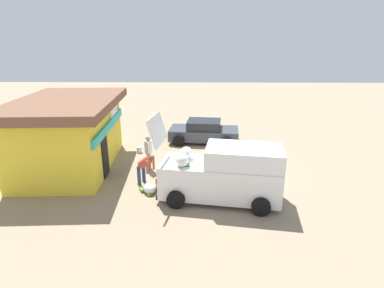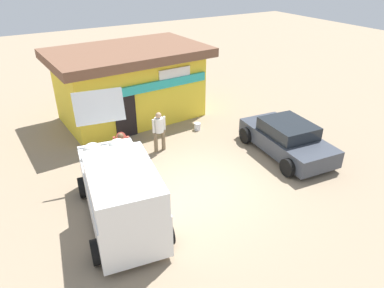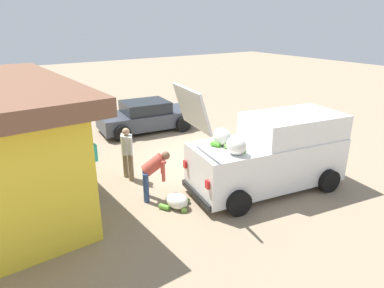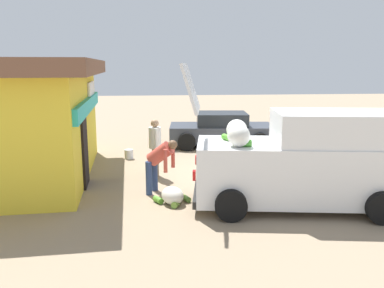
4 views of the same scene
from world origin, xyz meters
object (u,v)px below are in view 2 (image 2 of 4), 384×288
Objects in this scene: delivery_van at (120,191)px; vendor_standing at (159,129)px; unloaded_banana_pile at (106,166)px; parked_sedan at (287,139)px; paint_bucket at (197,126)px; customer_bending at (122,142)px; storefront_bar at (130,83)px.

delivery_van reaches higher than vendor_standing.
unloaded_banana_pile is (-2.27, -0.35, -0.75)m from vendor_standing.
parked_sedan is 13.05× the size of paint_bucket.
customer_bending is (-1.51, -0.08, -0.10)m from vendor_standing.
customer_bending reaches higher than unloaded_banana_pile.
delivery_van is 3.00m from unloaded_banana_pile.
customer_bending is 4.26× the size of paint_bucket.
parked_sedan is at bearing -32.16° from vendor_standing.
storefront_bar is at bearing 124.68° from paint_bucket.
vendor_standing is at bearing -158.87° from paint_bucket.
unloaded_banana_pile is at bearing -160.68° from customer_bending.
customer_bending is at bearing -176.82° from vendor_standing.
storefront_bar reaches higher than paint_bucket.
customer_bending is at bearing 19.32° from unloaded_banana_pile.
unloaded_banana_pile is (0.45, 2.84, -0.86)m from delivery_van.
storefront_bar is 4.95m from unloaded_banana_pile.
storefront_bar is 4.31× the size of vendor_standing.
delivery_van is at bearing -174.87° from parked_sedan.
paint_bucket is at bearing -55.32° from storefront_bar.
vendor_standing is (2.71, 3.19, -0.11)m from delivery_van.
parked_sedan is 4.67× the size of unloaded_banana_pile.
vendor_standing reaches higher than customer_bending.
delivery_van is 4.19m from vendor_standing.
paint_bucket is at bearing 15.06° from unloaded_banana_pile.
delivery_van is 15.52× the size of paint_bucket.
delivery_van is 1.19× the size of parked_sedan.
parked_sedan is 6.14m from customer_bending.
paint_bucket is at bearing 39.40° from delivery_van.
delivery_van reaches higher than customer_bending.
customer_bending is (-5.61, 2.50, 0.22)m from parked_sedan.
paint_bucket is at bearing 21.13° from vendor_standing.
delivery_van reaches higher than parked_sedan.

